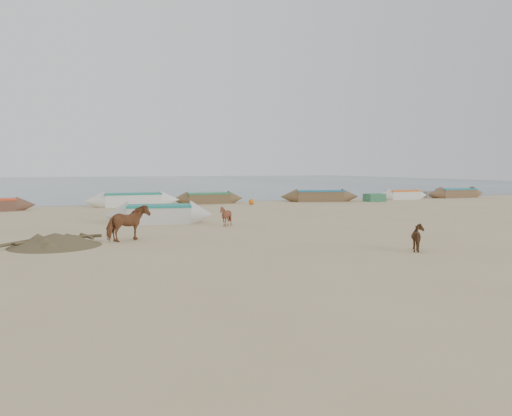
{
  "coord_description": "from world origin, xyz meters",
  "views": [
    {
      "loc": [
        -7.67,
        -16.93,
        2.82
      ],
      "look_at": [
        0.0,
        4.0,
        1.0
      ],
      "focal_mm": 35.0,
      "sensor_mm": 36.0,
      "label": 1
    }
  ],
  "objects": [
    {
      "name": "ground",
      "position": [
        0.0,
        0.0,
        0.0
      ],
      "size": [
        140.0,
        140.0,
        0.0
      ],
      "primitive_type": "plane",
      "color": "tan",
      "rests_on": "ground"
    },
    {
      "name": "sea",
      "position": [
        0.0,
        82.0,
        0.01
      ],
      "size": [
        160.0,
        160.0,
        0.0
      ],
      "primitive_type": "plane",
      "color": "slate",
      "rests_on": "ground"
    },
    {
      "name": "cow_adult",
      "position": [
        -5.76,
        2.56,
        0.69
      ],
      "size": [
        1.79,
        1.36,
        1.38
      ],
      "primitive_type": "imported",
      "rotation": [
        0.0,
        0.0,
        2.01
      ],
      "color": "brown",
      "rests_on": "ground"
    },
    {
      "name": "calf_front",
      "position": [
        -0.85,
        5.91,
        0.5
      ],
      "size": [
        0.99,
        0.9,
        0.99
      ],
      "primitive_type": "imported",
      "rotation": [
        0.0,
        0.0,
        -1.45
      ],
      "color": "brown",
      "rests_on": "ground"
    },
    {
      "name": "calf_right",
      "position": [
        3.27,
        -3.18,
        0.45
      ],
      "size": [
        0.87,
        0.98,
        0.9
      ],
      "primitive_type": "imported",
      "rotation": [
        0.0,
        0.0,
        1.45
      ],
      "color": "#56341B",
      "rests_on": "ground"
    },
    {
      "name": "near_canoe",
      "position": [
        -3.64,
        8.2,
        0.47
      ],
      "size": [
        5.51,
        2.36,
        0.95
      ],
      "primitive_type": null,
      "rotation": [
        0.0,
        0.0,
        -0.17
      ],
      "color": "silver",
      "rests_on": "ground"
    },
    {
      "name": "debris_pile",
      "position": [
        -8.34,
        2.17,
        0.24
      ],
      "size": [
        3.68,
        3.68,
        0.48
      ],
      "primitive_type": "cone",
      "rotation": [
        0.0,
        0.0,
        -0.16
      ],
      "color": "brown",
      "rests_on": "ground"
    },
    {
      "name": "waterline_canoes",
      "position": [
        -0.46,
        19.8,
        0.44
      ],
      "size": [
        59.87,
        3.43,
        0.98
      ],
      "color": "brown",
      "rests_on": "ground"
    },
    {
      "name": "beach_clutter",
      "position": [
        4.62,
        19.53,
        0.3
      ],
      "size": [
        45.17,
        5.26,
        0.64
      ],
      "color": "#306A34",
      "rests_on": "ground"
    }
  ]
}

